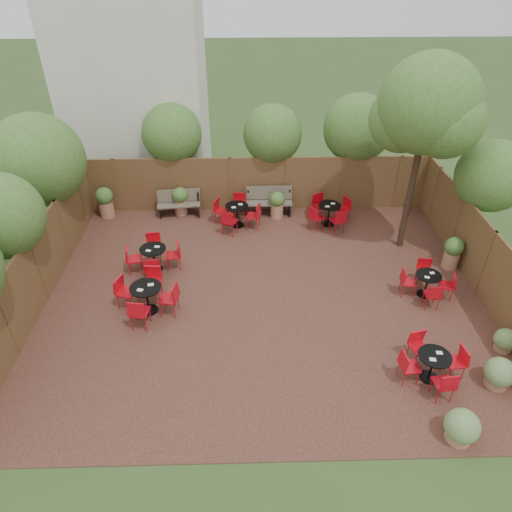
{
  "coord_description": "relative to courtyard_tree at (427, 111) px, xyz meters",
  "views": [
    {
      "loc": [
        -0.49,
        -10.0,
        8.28
      ],
      "look_at": [
        -0.21,
        0.5,
        1.0
      ],
      "focal_mm": 32.47,
      "sensor_mm": 36.0,
      "label": 1
    }
  ],
  "objects": [
    {
      "name": "planters",
      "position": [
        -5.31,
        1.31,
        -3.78
      ],
      "size": [
        11.64,
        4.08,
        1.11
      ],
      "color": "#99684C",
      "rests_on": "courtyard_paving"
    },
    {
      "name": "overhang_foliage",
      "position": [
        -7.12,
        0.07,
        -1.65
      ],
      "size": [
        15.61,
        10.78,
        2.76
      ],
      "color": "#396220",
      "rests_on": "ground"
    },
    {
      "name": "courtyard_tree",
      "position": [
        0.0,
        0.0,
        0.0
      ],
      "size": [
        2.85,
        2.76,
        5.9
      ],
      "rotation": [
        0.0,
        0.0,
        -0.02
      ],
      "color": "black",
      "rests_on": "courtyard_paving"
    },
    {
      "name": "bistro_tables",
      "position": [
        -4.33,
        -1.43,
        -3.9
      ],
      "size": [
        9.19,
        8.41,
        0.93
      ],
      "color": "black",
      "rests_on": "courtyard_paving"
    },
    {
      "name": "fence_left",
      "position": [
        -10.49,
        -2.42,
        -3.36
      ],
      "size": [
        0.08,
        10.0,
        2.0
      ],
      "primitive_type": "cube",
      "color": "brown",
      "rests_on": "ground"
    },
    {
      "name": "park_bench_right",
      "position": [
        -4.13,
        2.21,
        -3.83
      ],
      "size": [
        1.63,
        0.52,
        1.0
      ],
      "rotation": [
        0.0,
        0.0,
        -0.0
      ],
      "color": "brown",
      "rests_on": "courtyard_paving"
    },
    {
      "name": "ground",
      "position": [
        -4.49,
        -2.42,
        -4.36
      ],
      "size": [
        80.0,
        80.0,
        0.0
      ],
      "primitive_type": "plane",
      "color": "#354F23",
      "rests_on": "ground"
    },
    {
      "name": "courtyard_paving",
      "position": [
        -4.49,
        -2.42,
        -4.35
      ],
      "size": [
        12.0,
        10.0,
        0.02
      ],
      "primitive_type": "cube",
      "color": "#3B1F18",
      "rests_on": "ground"
    },
    {
      "name": "neighbour_building",
      "position": [
        -8.99,
        5.58,
        -0.36
      ],
      "size": [
        5.0,
        4.0,
        8.0
      ],
      "primitive_type": "cube",
      "color": "beige",
      "rests_on": "ground"
    },
    {
      "name": "low_shrubs",
      "position": [
        0.12,
        -6.02,
        -4.0
      ],
      "size": [
        2.64,
        3.0,
        0.74
      ],
      "color": "#99684C",
      "rests_on": "courtyard_paving"
    },
    {
      "name": "park_bench_left",
      "position": [
        -7.33,
        2.21,
        -3.86
      ],
      "size": [
        1.54,
        0.65,
        0.93
      ],
      "rotation": [
        0.0,
        0.0,
        0.11
      ],
      "color": "brown",
      "rests_on": "courtyard_paving"
    },
    {
      "name": "fence_back",
      "position": [
        -4.49,
        2.58,
        -3.36
      ],
      "size": [
        12.0,
        0.08,
        2.0
      ],
      "primitive_type": "cube",
      "color": "brown",
      "rests_on": "ground"
    },
    {
      "name": "fence_right",
      "position": [
        1.51,
        -2.42,
        -3.36
      ],
      "size": [
        0.08,
        10.0,
        2.0
      ],
      "primitive_type": "cube",
      "color": "brown",
      "rests_on": "ground"
    }
  ]
}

